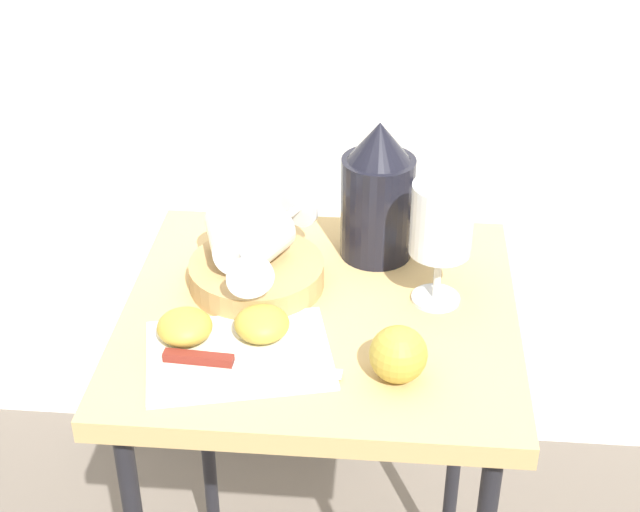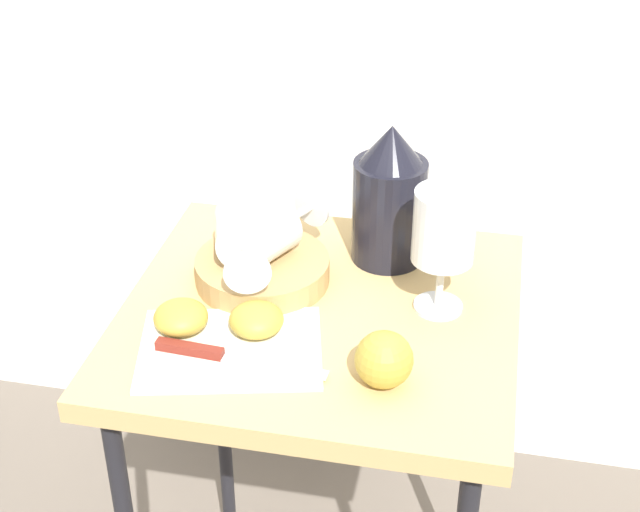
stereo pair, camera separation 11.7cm
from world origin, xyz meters
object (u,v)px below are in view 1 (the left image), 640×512
apple_half_left (185,327)px  pitcher (378,203)px  table (320,356)px  apple_half_right (262,324)px  wine_glass_tipped_far (239,236)px  basket_tray (257,274)px  wine_glass_tipped_near (258,239)px  apple_whole (398,354)px  knife (225,362)px  wine_glass_upright (441,226)px

apple_half_left → pitcher: bearing=45.2°
table → apple_half_right: 0.14m
wine_glass_tipped_far → pitcher: bearing=27.7°
basket_tray → wine_glass_tipped_near: size_ratio=1.09×
wine_glass_tipped_far → apple_whole: size_ratio=2.41×
wine_glass_tipped_near → knife: 0.19m
pitcher → apple_whole: pitcher is taller
wine_glass_tipped_far → wine_glass_tipped_near: bearing=9.3°
wine_glass_upright → wine_glass_tipped_near: size_ratio=1.02×
table → apple_whole: size_ratio=10.50×
wine_glass_tipped_far → knife: (0.01, -0.18, -0.07)m
pitcher → apple_half_left: (-0.23, -0.23, -0.06)m
wine_glass_upright → table: bearing=-167.9°
wine_glass_upright → apple_whole: size_ratio=2.49×
pitcher → wine_glass_tipped_far: pitcher is taller
table → basket_tray: (-0.09, 0.05, 0.10)m
pitcher → wine_glass_tipped_near: bearing=-149.8°
apple_half_left → table: bearing=28.3°
table → wine_glass_tipped_near: bearing=148.6°
basket_tray → wine_glass_tipped_near: wine_glass_tipped_near is taller
apple_half_left → apple_half_right: same height
wine_glass_upright → wine_glass_tipped_far: bearing=176.3°
knife → table: bearing=52.3°
table → apple_half_right: apple_half_right is taller
wine_glass_tipped_near → apple_half_right: 0.13m
wine_glass_upright → knife: 0.32m
apple_half_left → knife: 0.07m
table → wine_glass_tipped_far: 0.20m
pitcher → wine_glass_upright: bearing=-53.7°
knife → wine_glass_tipped_near: bearing=85.4°
basket_tray → wine_glass_upright: size_ratio=1.07×
wine_glass_tipped_far → apple_whole: (0.21, -0.18, -0.04)m
table → apple_half_right: bearing=-132.6°
table → apple_whole: apple_whole is taller
wine_glass_upright → knife: (-0.25, -0.16, -0.10)m
wine_glass_upright → apple_half_left: bearing=-159.2°
pitcher → wine_glass_tipped_near: 0.18m
apple_half_left → apple_whole: (0.26, -0.05, 0.01)m
basket_tray → apple_half_left: (-0.07, -0.13, 0.01)m
pitcher → wine_glass_upright: size_ratio=1.19×
basket_tray → wine_glass_tipped_near: bearing=60.8°
apple_half_right → wine_glass_tipped_near: bearing=99.6°
wine_glass_tipped_near → wine_glass_tipped_far: size_ratio=1.01×
basket_tray → wine_glass_upright: bearing=-3.9°
pitcher → wine_glass_tipped_far: size_ratio=1.22×
wine_glass_tipped_near → apple_half_left: bearing=-117.5°
basket_tray → pitcher: size_ratio=0.90×
basket_tray → wine_glass_upright: wine_glass_upright is taller
pitcher → apple_whole: 0.28m
wine_glass_tipped_near → apple_whole: wine_glass_tipped_near is taller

